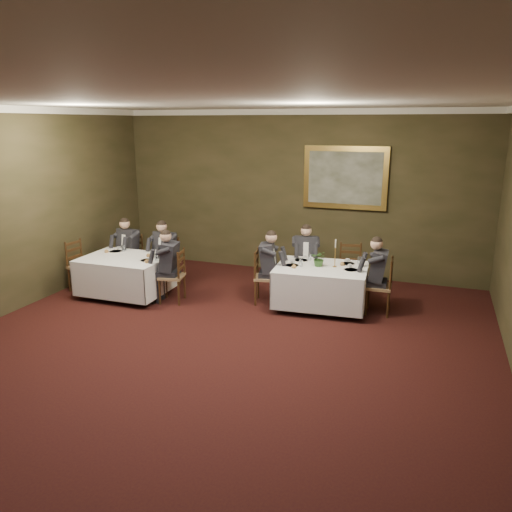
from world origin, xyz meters
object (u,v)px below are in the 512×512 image
Objects in this scene: chair_sec_backleft at (131,268)px; chair_sec_backright at (167,272)px; table_second at (126,273)px; chair_main_endleft at (266,288)px; diner_main_endleft at (267,276)px; diner_sec_backleft at (130,258)px; chair_main_backright at (349,281)px; table_main at (321,284)px; centerpiece at (319,258)px; chair_main_endright at (379,298)px; diner_sec_endright at (172,275)px; diner_main_backleft at (305,266)px; candlestick at (335,256)px; diner_main_endright at (379,285)px; painting at (345,178)px; chair_sec_endright at (173,287)px; chair_main_backleft at (305,277)px; diner_sec_backright at (166,261)px; chair_sec_endleft at (83,276)px.

chair_sec_backright is at bearing -170.19° from chair_sec_backleft.
table_second is at bearing 71.58° from chair_sec_backright.
chair_main_endleft is at bearing -178.18° from chair_sec_backright.
diner_main_endleft and diner_sec_backleft have the same top height.
chair_sec_backright is at bearing 1.88° from chair_main_backright.
table_main is 1.70× the size of chair_sec_backright.
centerpiece is at bearing -173.05° from chair_sec_backleft.
diner_sec_endright reaches higher than chair_main_endright.
diner_main_backleft is 1.00× the size of diner_sec_endright.
table_second is 2.70m from chair_main_endleft.
diner_main_backleft is at bearing 24.11° from table_second.
diner_main_backleft is 3.65m from chair_sec_backleft.
candlestick is (4.30, -0.09, 0.67)m from chair_sec_backleft.
table_second is at bearing -169.46° from candlestick.
chair_main_endright is at bearing -172.84° from chair_sec_backright.
painting reaches higher than diner_main_endright.
chair_sec_backright is 1.96× the size of candlestick.
chair_main_endright is (0.65, -0.77, 0.00)m from chair_main_backright.
diner_main_endright reaches higher than chair_sec_backleft.
chair_main_endleft reaches higher than table_main.
candlestick is at bearing -87.87° from chair_sec_endright.
table_main is at bearing 9.94° from table_second.
diner_sec_endright is (-3.02, -1.48, 0.23)m from chair_main_backright.
diner_sec_endright is (-1.66, -0.55, 0.00)m from diner_main_endleft.
diner_main_backleft is (0.00, -0.01, 0.23)m from chair_main_backleft.
diner_main_backleft is 1.35× the size of chair_main_endleft.
chair_sec_backleft is 1.64m from chair_sec_endright.
diner_sec_endright is 4.40× the size of centerpiece.
chair_main_endright is (2.02, 0.16, 0.00)m from chair_main_endleft.
diner_sec_backright is at bearing -3.39° from diner_main_backleft.
diner_sec_backleft is at bearing 178.04° from centerpiece.
chair_sec_backleft is 0.88m from diner_sec_backright.
chair_sec_endright is at bearing -166.18° from candlestick.
chair_sec_endleft reaches higher than table_main.
diner_sec_backleft reaches higher than chair_sec_endright.
chair_main_backleft is 1.00× the size of chair_sec_endright.
centerpiece reaches higher than table_main.
diner_sec_backright is (-3.60, -0.68, 0.23)m from chair_main_backright.
diner_main_endright is (0.64, -0.77, 0.23)m from chair_main_backright.
diner_sec_backleft is 1.35× the size of chair_sec_endleft.
table_main is 1.70× the size of chair_sec_endright.
diner_sec_backleft reaches higher than chair_sec_backleft.
table_main is 2.60m from painting.
chair_main_endright is 1.04m from candlestick.
diner_sec_backleft is (-4.08, 0.16, 0.06)m from table_main.
centerpiece is (-0.41, -0.83, 0.63)m from chair_main_backright.
chair_main_endleft is 0.74× the size of diner_sec_endright.
diner_main_endleft is 2.03m from chair_main_endright.
painting is (3.65, 2.63, 1.68)m from table_second.
chair_sec_backleft is (-0.43, 0.81, -0.17)m from table_second.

